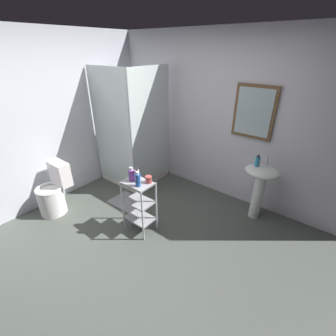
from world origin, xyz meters
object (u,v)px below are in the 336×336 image
storage_cart (139,202)px  lotion_bottle_white (137,176)px  bath_mat (129,203)px  pedestal_sink (260,182)px  rinse_cup (149,179)px  conditioner_bottle_purple (132,175)px  shower_stall (134,157)px  shampoo_bottle_blue (138,180)px  toilet (54,193)px  hand_soap_bottle (257,161)px

storage_cart → lotion_bottle_white: size_ratio=3.90×
lotion_bottle_white → bath_mat: size_ratio=0.32×
pedestal_sink → rinse_cup: size_ratio=9.11×
pedestal_sink → conditioner_bottle_purple: (-1.22, -1.24, 0.24)m
rinse_cup → conditioner_bottle_purple: bearing=-156.5°
rinse_cup → bath_mat: bearing=162.2°
rinse_cup → bath_mat: rinse_cup is taller
bath_mat → pedestal_sink: bearing=29.0°
lotion_bottle_white → shower_stall: bearing=138.3°
pedestal_sink → shampoo_bottle_blue: 1.69m
toilet → lotion_bottle_white: (1.26, 0.52, 0.51)m
pedestal_sink → rinse_cup: rinse_cup is taller
pedestal_sink → storage_cart: 1.67m
storage_cart → shampoo_bottle_blue: 0.40m
pedestal_sink → storage_cart: size_ratio=1.09×
lotion_bottle_white → rinse_cup: 0.15m
toilet → storage_cart: 1.39m
shower_stall → lotion_bottle_white: bearing=-41.7°
storage_cart → hand_soap_bottle: (1.03, 1.24, 0.44)m
lotion_bottle_white → conditioner_bottle_purple: lotion_bottle_white is taller
shower_stall → shampoo_bottle_blue: size_ratio=10.39×
shower_stall → hand_soap_bottle: bearing=8.9°
shower_stall → hand_soap_bottle: (2.06, 0.32, 0.41)m
pedestal_sink → rinse_cup: bearing=-131.5°
rinse_cup → bath_mat: (-0.67, 0.22, -0.78)m
rinse_cup → hand_soap_bottle: bearing=51.3°
shower_stall → conditioner_bottle_purple: 1.36m
toilet → rinse_cup: rinse_cup is taller
toilet → storage_cart: size_ratio=1.03×
pedestal_sink → shampoo_bottle_blue: bearing=-129.5°
conditioner_bottle_purple → bath_mat: (-0.47, 0.30, -0.81)m
shower_stall → rinse_cup: (1.14, -0.83, 0.32)m
conditioner_bottle_purple → bath_mat: size_ratio=0.30×
bath_mat → rinse_cup: bearing=-17.8°
shower_stall → toilet: bearing=-100.2°
pedestal_sink → hand_soap_bottle: 0.31m
shower_stall → pedestal_sink: size_ratio=2.47×
conditioner_bottle_purple → hand_soap_bottle: bearing=47.7°
toilet → shampoo_bottle_blue: 1.51m
lotion_bottle_white → hand_soap_bottle: bearing=49.3°
pedestal_sink → bath_mat: 2.01m
lotion_bottle_white → conditioner_bottle_purple: size_ratio=1.05×
conditioner_bottle_purple → shampoo_bottle_blue: shampoo_bottle_blue is taller
storage_cart → shampoo_bottle_blue: shampoo_bottle_blue is taller
toilet → bath_mat: toilet is taller
shower_stall → storage_cart: size_ratio=2.70×
hand_soap_bottle → conditioner_bottle_purple: bearing=-132.3°
hand_soap_bottle → lotion_bottle_white: (-1.05, -1.22, -0.05)m
toilet → bath_mat: 1.12m
pedestal_sink → lotion_bottle_white: bearing=-133.2°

